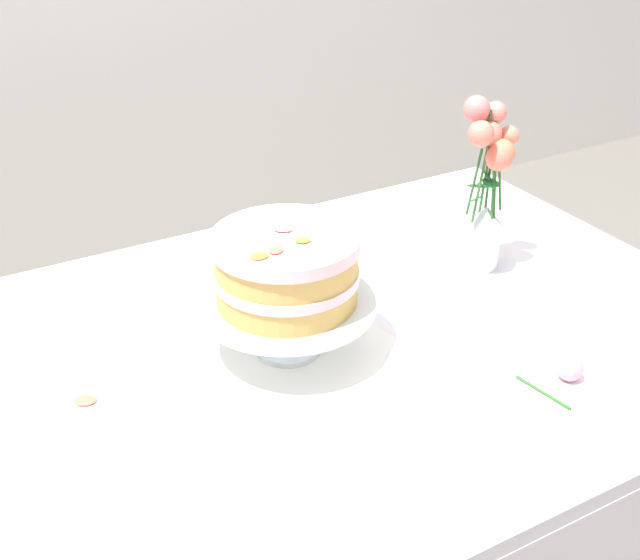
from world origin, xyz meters
TOP-DOWN VIEW (x-y plane):
  - dining_table at (0.00, -0.02)m, footprint 1.40×1.00m
  - linen_napkin at (-0.10, 0.00)m, footprint 0.39×0.39m
  - cake_stand at (-0.10, 0.00)m, footprint 0.29×0.29m
  - layer_cake at (-0.10, 0.00)m, footprint 0.24×0.24m
  - flower_vase at (0.37, 0.08)m, footprint 0.13×0.10m
  - fallen_rose at (0.25, -0.29)m, footprint 0.09×0.10m
  - loose_petal_0 at (-0.44, 0.03)m, footprint 0.04×0.04m
  - loose_petal_1 at (0.31, 0.27)m, footprint 0.03×0.04m

SIDE VIEW (x-z plane):
  - dining_table at x=0.00m, z-range 0.28..1.02m
  - linen_napkin at x=-0.10m, z-range 0.74..0.74m
  - loose_petal_1 at x=0.31m, z-range 0.74..0.74m
  - loose_petal_0 at x=-0.44m, z-range 0.74..0.75m
  - fallen_rose at x=0.25m, z-range 0.74..0.78m
  - cake_stand at x=-0.10m, z-range 0.77..0.87m
  - layer_cake at x=-0.10m, z-range 0.84..0.96m
  - flower_vase at x=0.37m, z-range 0.74..1.08m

